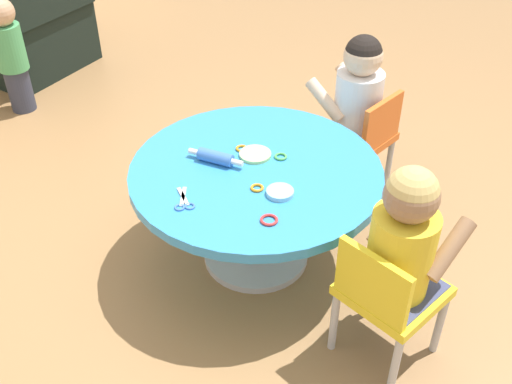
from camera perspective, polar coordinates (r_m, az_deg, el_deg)
The scene contains 16 objects.
ground_plane at distance 2.59m, azimuth 0.00°, elevation -6.11°, with size 10.00×10.00×0.00m, color #9E7247.
craft_table at distance 2.36m, azimuth 0.00°, elevation 0.34°, with size 0.97×0.97×0.46m.
child_chair_left at distance 2.06m, azimuth 12.29°, elevation -9.44°, with size 0.39×0.39×0.54m.
seated_child_left at distance 1.93m, azimuth 13.86°, elevation -4.17°, with size 0.42×0.38×0.51m.
child_chair_right at distance 2.82m, azimuth 9.85°, elevation 5.06°, with size 0.38×0.38×0.54m.
seated_child_right at distance 2.72m, azimuth 9.65°, elevation 9.41°, with size 0.36×0.41×0.51m.
armchair_dark at distance 4.30m, azimuth -21.16°, elevation 14.71°, with size 0.77×0.78×0.85m.
toddler_standing at distance 3.75m, azimuth -22.25°, elevation 12.14°, with size 0.17×0.17×0.67m.
rolling_pin at distance 2.32m, azimuth -3.85°, elevation 3.31°, with size 0.05×0.23×0.05m.
craft_scissors at distance 2.14m, azimuth -6.83°, elevation -0.97°, with size 0.14×0.12×0.01m.
playdough_blob_0 at distance 2.37m, azimuth -0.07°, elevation 3.58°, with size 0.13×0.13×0.01m, color #B2E58C.
playdough_blob_1 at distance 2.16m, azimuth 2.29°, elevation -0.03°, with size 0.10×0.10×0.02m, color #8CCCF2.
cookie_cutter_0 at distance 2.19m, azimuth 0.10°, elevation 0.40°, with size 0.05×0.05×0.01m, color orange.
cookie_cutter_1 at distance 2.04m, azimuth 1.25°, elevation -2.66°, with size 0.06×0.06×0.01m, color red.
cookie_cutter_2 at distance 2.36m, azimuth 2.36°, elevation 3.38°, with size 0.05×0.05×0.01m, color #4CB259.
cookie_cutter_3 at distance 2.41m, azimuth -1.36°, elevation 4.14°, with size 0.05×0.05×0.01m, color orange.
Camera 1 is at (-1.72, -0.80, 1.77)m, focal length 42.25 mm.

